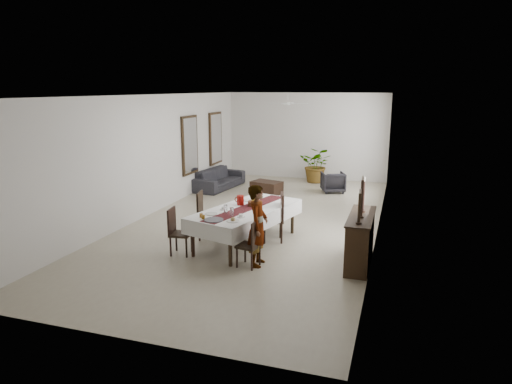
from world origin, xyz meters
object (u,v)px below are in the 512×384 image
object	(u,v)px
woman	(258,226)
sideboard_body	(360,241)
red_pitcher	(240,200)
dining_table_top	(246,210)
sofa	(219,178)

from	to	relation	value
woman	sideboard_body	distance (m)	2.01
red_pitcher	woman	xyz separation A→B (m)	(0.82, -1.30, -0.13)
woman	sideboard_body	world-z (taller)	woman
dining_table_top	woman	size ratio (longest dim) A/B	1.63
dining_table_top	red_pitcher	distance (m)	0.35
dining_table_top	sofa	size ratio (longest dim) A/B	1.14
dining_table_top	sofa	xyz separation A→B (m)	(-2.76, 5.18, -0.45)
red_pitcher	sofa	xyz separation A→B (m)	(-2.54, 4.95, -0.60)
red_pitcher	sofa	size ratio (longest dim) A/B	0.09
red_pitcher	sofa	distance (m)	5.59
sideboard_body	sofa	distance (m)	7.68
dining_table_top	sideboard_body	xyz separation A→B (m)	(2.49, -0.43, -0.30)
sideboard_body	red_pitcher	bearing A→B (deg)	166.28
sideboard_body	dining_table_top	bearing A→B (deg)	170.16
red_pitcher	sideboard_body	world-z (taller)	red_pitcher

